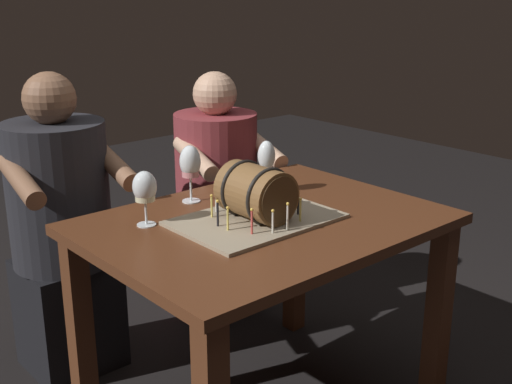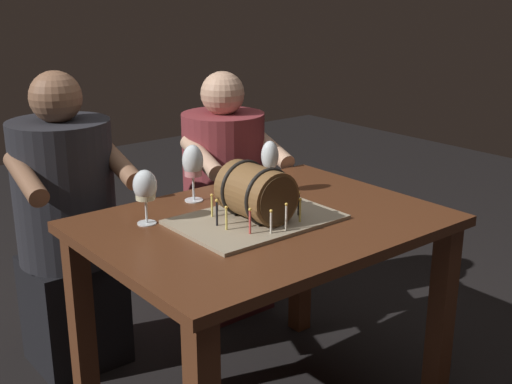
% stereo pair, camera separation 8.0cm
% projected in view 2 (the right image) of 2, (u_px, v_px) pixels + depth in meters
% --- Properties ---
extents(dining_table, '(1.13, 0.85, 0.73)m').
position_uv_depth(dining_table, '(264.00, 254.00, 2.21)').
color(dining_table, '#562D19').
rests_on(dining_table, ground).
extents(barrel_cake, '(0.52, 0.36, 0.19)m').
position_uv_depth(barrel_cake, '(256.00, 198.00, 2.13)').
color(barrel_cake, gray).
rests_on(barrel_cake, dining_table).
extents(wine_glass_rose, '(0.07, 0.07, 0.20)m').
position_uv_depth(wine_glass_rose, '(193.00, 164.00, 2.31)').
color(wine_glass_rose, white).
rests_on(wine_glass_rose, dining_table).
extents(wine_glass_empty, '(0.07, 0.07, 0.20)m').
position_uv_depth(wine_glass_empty, '(270.00, 158.00, 2.41)').
color(wine_glass_empty, white).
rests_on(wine_glass_empty, dining_table).
extents(wine_glass_white, '(0.08, 0.08, 0.18)m').
position_uv_depth(wine_glass_white, '(145.00, 188.00, 2.09)').
color(wine_glass_white, white).
rests_on(wine_glass_white, dining_table).
extents(person_seated_left, '(0.43, 0.51, 1.18)m').
position_uv_depth(person_seated_left, '(68.00, 230.00, 2.54)').
color(person_seated_left, black).
rests_on(person_seated_left, ground).
extents(person_seated_right, '(0.46, 0.53, 1.11)m').
position_uv_depth(person_seated_right, '(224.00, 201.00, 3.00)').
color(person_seated_right, '#4C1B1E').
rests_on(person_seated_right, ground).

